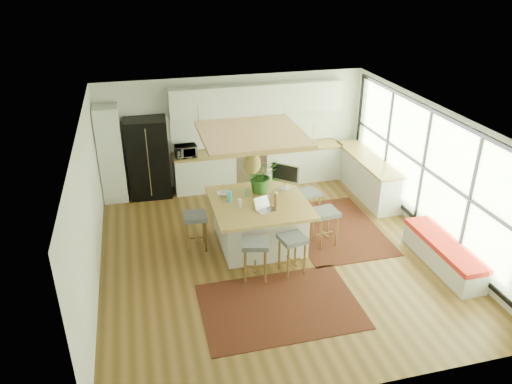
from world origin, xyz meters
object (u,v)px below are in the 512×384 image
object	(u,v)px
stool_left_side	(196,232)
monitor	(285,177)
stool_right_back	(308,207)
laptop	(266,205)
island	(259,222)
stool_near_left	(255,261)
fridge	(148,159)
stool_right_front	(325,228)
microwave	(186,150)
island_plant	(261,178)
stool_near_right	(292,255)

from	to	relation	value
stool_left_side	monitor	distance (m)	2.10
stool_left_side	stool_right_back	bearing A→B (deg)	10.69
stool_right_back	laptop	distance (m)	1.69
island	stool_near_left	xyz separation A→B (m)	(-0.37, -1.15, -0.11)
fridge	stool_near_left	distance (m)	4.28
stool_right_front	laptop	bearing A→B (deg)	-178.20
stool_left_side	microwave	bearing A→B (deg)	86.50
laptop	island_plant	world-z (taller)	island_plant
stool_right_back	island_plant	xyz separation A→B (m)	(-1.08, -0.14, 0.86)
stool_right_front	microwave	size ratio (longest dim) A/B	1.51
fridge	microwave	size ratio (longest dim) A/B	3.79
island_plant	monitor	bearing A→B (deg)	-1.51
microwave	stool_near_left	bearing A→B (deg)	-84.43
island	monitor	distance (m)	1.06
stool_near_left	island_plant	xyz separation A→B (m)	(0.52, 1.58, 0.86)
stool_near_right	monitor	distance (m)	1.79
laptop	monitor	distance (m)	1.04
laptop	microwave	xyz separation A→B (m)	(-1.12, 3.11, 0.04)
stool_right_front	stool_left_side	xyz separation A→B (m)	(-2.50, 0.46, 0.00)
stool_left_side	microwave	world-z (taller)	microwave
stool_left_side	monitor	world-z (taller)	monitor
stool_near_right	monitor	world-z (taller)	monitor
stool_right_back	microwave	world-z (taller)	microwave
stool_near_right	laptop	size ratio (longest dim) A/B	1.99
monitor	stool_right_front	bearing A→B (deg)	-10.61
monitor	fridge	bearing A→B (deg)	179.86
monitor	stool_near_left	bearing A→B (deg)	-81.18
fridge	stool_near_right	xyz separation A→B (m)	(2.29, -3.91, -0.57)
stool_near_right	stool_right_back	size ratio (longest dim) A/B	1.01
fridge	stool_right_back	bearing A→B (deg)	-32.58
stool_right_back	monitor	xyz separation A→B (m)	(-0.58, -0.15, 0.83)
monitor	island_plant	size ratio (longest dim) A/B	0.82
island_plant	stool_near_right	bearing A→B (deg)	-83.58
stool_near_left	stool_right_front	xyz separation A→B (m)	(1.62, 0.78, 0.00)
island	microwave	size ratio (longest dim) A/B	3.69
stool_right_front	laptop	size ratio (longest dim) A/B	2.02
stool_near_left	stool_right_back	bearing A→B (deg)	47.06
fridge	island_plant	distance (m)	3.18
fridge	stool_right_front	world-z (taller)	fridge
stool_right_back	stool_left_side	xyz separation A→B (m)	(-2.48, -0.47, 0.00)
stool_left_side	laptop	xyz separation A→B (m)	(1.28, -0.50, 0.70)
stool_right_front	stool_near_left	bearing A→B (deg)	-154.16
island	stool_left_side	world-z (taller)	island
stool_left_side	island	bearing A→B (deg)	-4.75
laptop	monitor	world-z (taller)	monitor
stool_near_right	stool_right_front	xyz separation A→B (m)	(0.93, 0.76, 0.00)
stool_right_back	microwave	distance (m)	3.24
stool_right_front	island_plant	distance (m)	1.61
stool_near_right	stool_right_back	distance (m)	1.92
laptop	island_plant	distance (m)	0.86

